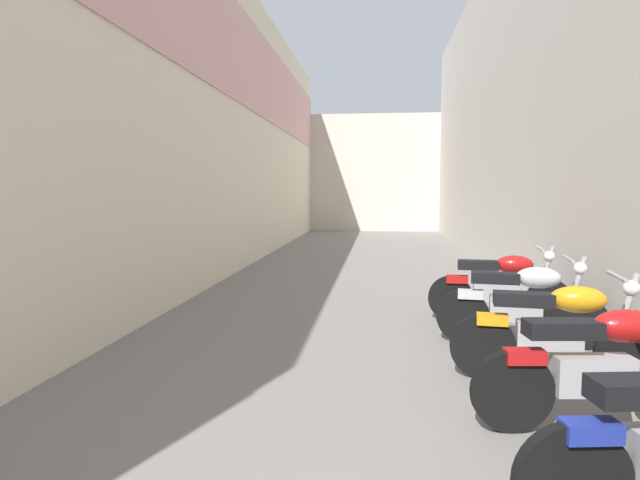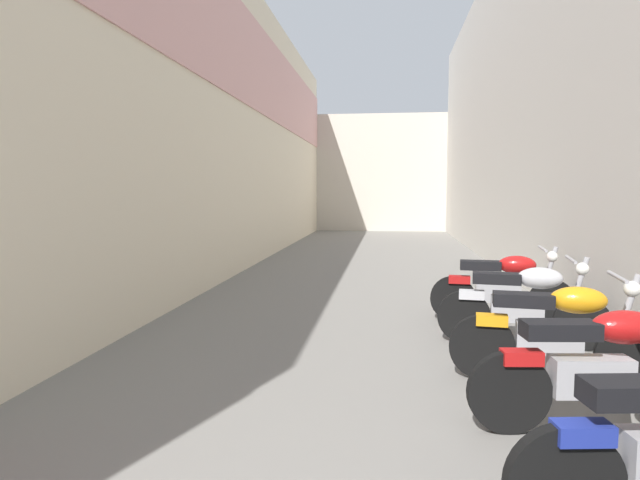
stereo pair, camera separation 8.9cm
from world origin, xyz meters
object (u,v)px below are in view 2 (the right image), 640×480
at_px(motorcycle_fifth, 556,330).
at_px(motorcycle_sixth, 523,302).
at_px(motorcycle_seventh, 503,286).
at_px(motorcycle_fourth, 599,366).

relative_size(motorcycle_fifth, motorcycle_sixth, 1.00).
bearing_deg(motorcycle_seventh, motorcycle_sixth, -90.00).
relative_size(motorcycle_fourth, motorcycle_sixth, 1.00).
distance_m(motorcycle_fourth, motorcycle_sixth, 2.26).
bearing_deg(motorcycle_fourth, motorcycle_seventh, 90.00).
bearing_deg(motorcycle_seventh, motorcycle_fourth, -90.00).
bearing_deg(motorcycle_fifth, motorcycle_seventh, 90.00).
xyz_separation_m(motorcycle_fourth, motorcycle_fifth, (-0.00, 1.02, 0.00)).
relative_size(motorcycle_fourth, motorcycle_fifth, 1.00).
distance_m(motorcycle_sixth, motorcycle_seventh, 1.10).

